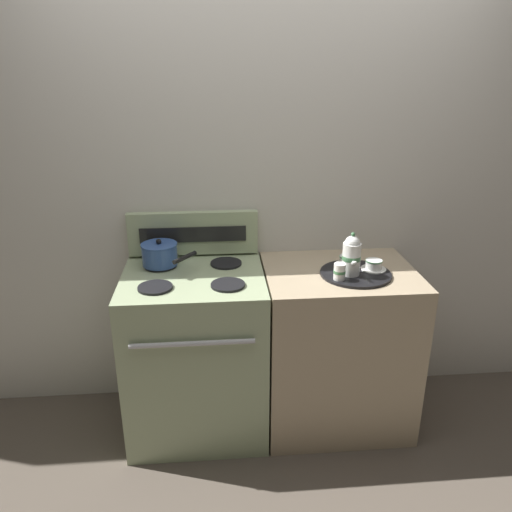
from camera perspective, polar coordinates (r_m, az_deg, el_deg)
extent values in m
plane|color=brown|center=(2.98, 1.48, -17.90)|extent=(6.00, 6.00, 0.00)
cube|color=beige|center=(2.76, 0.93, 4.74)|extent=(6.00, 0.05, 2.20)
cube|color=#9EAD84|center=(2.71, -6.81, -10.91)|extent=(0.71, 0.61, 0.89)
cylinder|color=silver|center=(2.31, -7.27, -9.90)|extent=(0.57, 0.02, 0.02)
cylinder|color=black|center=(2.65, -10.86, -1.06)|extent=(0.16, 0.16, 0.01)
cylinder|color=black|center=(2.63, -3.44, -0.83)|extent=(0.16, 0.16, 0.01)
cylinder|color=black|center=(2.39, -11.45, -3.54)|extent=(0.16, 0.16, 0.01)
cylinder|color=black|center=(2.38, -3.23, -3.30)|extent=(0.16, 0.16, 0.01)
cube|color=#9EAD84|center=(2.73, -7.19, 2.61)|extent=(0.70, 0.05, 0.24)
cube|color=black|center=(2.70, -7.21, 2.44)|extent=(0.57, 0.01, 0.08)
cube|color=tan|center=(2.79, 9.09, -10.14)|extent=(0.77, 0.61, 0.89)
cylinder|color=#335193|center=(2.62, -10.95, 0.11)|extent=(0.18, 0.18, 0.10)
cylinder|color=#335193|center=(2.61, -11.03, 1.28)|extent=(0.19, 0.19, 0.01)
sphere|color=black|center=(2.60, -11.06, 1.63)|extent=(0.03, 0.03, 0.03)
cylinder|color=black|center=(2.51, -8.14, -0.17)|extent=(0.12, 0.14, 0.02)
cylinder|color=black|center=(2.54, 11.31, -1.99)|extent=(0.35, 0.35, 0.01)
cylinder|color=white|center=(2.48, 10.83, -0.34)|extent=(0.09, 0.09, 0.16)
cylinder|color=#427A4C|center=(2.48, 10.85, -0.16)|extent=(0.09, 0.09, 0.02)
sphere|color=white|center=(2.46, 10.96, 1.42)|extent=(0.08, 0.08, 0.08)
sphere|color=#427A4C|center=(2.44, 11.04, 2.44)|extent=(0.02, 0.02, 0.02)
cone|color=white|center=(2.42, 11.26, -0.74)|extent=(0.03, 0.07, 0.05)
cylinder|color=white|center=(2.59, 13.26, -1.45)|extent=(0.13, 0.13, 0.01)
cylinder|color=white|center=(2.58, 13.31, -0.92)|extent=(0.08, 0.08, 0.05)
cylinder|color=#427A4C|center=(2.58, 13.34, -0.52)|extent=(0.08, 0.08, 0.01)
cylinder|color=white|center=(2.62, 10.37, -0.99)|extent=(0.13, 0.13, 0.01)
cylinder|color=white|center=(2.61, 10.41, -0.46)|extent=(0.08, 0.08, 0.05)
cylinder|color=#427A4C|center=(2.60, 10.43, -0.06)|extent=(0.08, 0.08, 0.01)
cylinder|color=white|center=(2.43, 9.52, -1.77)|extent=(0.06, 0.06, 0.08)
cylinder|color=#427A4C|center=(2.43, 9.52, -1.77)|extent=(0.06, 0.06, 0.01)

